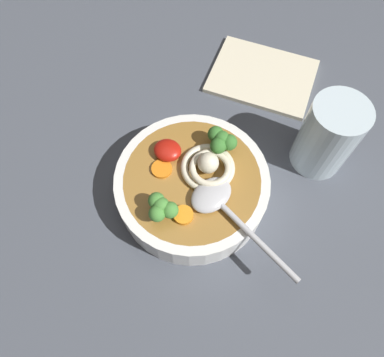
{
  "coord_description": "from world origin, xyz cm",
  "views": [
    {
      "loc": [
        10.57,
        -22.76,
        53.45
      ],
      "look_at": [
        1.5,
        -2.89,
        9.31
      ],
      "focal_mm": 33.73,
      "sensor_mm": 36.0,
      "label": 1
    }
  ],
  "objects_px": {
    "soup_spoon": "(219,202)",
    "drinking_glass": "(328,136)",
    "soup_bowl": "(192,186)",
    "folded_napkin": "(262,76)",
    "noodle_pile": "(209,167)"
  },
  "relations": [
    {
      "from": "soup_spoon",
      "to": "drinking_glass",
      "type": "height_order",
      "value": "drinking_glass"
    },
    {
      "from": "soup_bowl",
      "to": "soup_spoon",
      "type": "relative_size",
      "value": 1.26
    },
    {
      "from": "soup_bowl",
      "to": "soup_spoon",
      "type": "xyz_separation_m",
      "value": [
        0.05,
        -0.02,
        0.03
      ]
    },
    {
      "from": "folded_napkin",
      "to": "soup_spoon",
      "type": "bearing_deg",
      "value": -84.22
    },
    {
      "from": "drinking_glass",
      "to": "soup_bowl",
      "type": "bearing_deg",
      "value": -137.61
    },
    {
      "from": "soup_bowl",
      "to": "folded_napkin",
      "type": "bearing_deg",
      "value": 85.71
    },
    {
      "from": "soup_spoon",
      "to": "drinking_glass",
      "type": "distance_m",
      "value": 0.19
    },
    {
      "from": "noodle_pile",
      "to": "drinking_glass",
      "type": "relative_size",
      "value": 0.67
    },
    {
      "from": "soup_bowl",
      "to": "noodle_pile",
      "type": "distance_m",
      "value": 0.04
    },
    {
      "from": "folded_napkin",
      "to": "drinking_glass",
      "type": "bearing_deg",
      "value": -42.64
    },
    {
      "from": "soup_bowl",
      "to": "folded_napkin",
      "type": "xyz_separation_m",
      "value": [
        0.02,
        0.26,
        -0.02
      ]
    },
    {
      "from": "drinking_glass",
      "to": "noodle_pile",
      "type": "bearing_deg",
      "value": -139.33
    },
    {
      "from": "soup_bowl",
      "to": "folded_napkin",
      "type": "relative_size",
      "value": 1.23
    },
    {
      "from": "noodle_pile",
      "to": "drinking_glass",
      "type": "bearing_deg",
      "value": 40.67
    },
    {
      "from": "soup_spoon",
      "to": "noodle_pile",
      "type": "bearing_deg",
      "value": 151.19
    }
  ]
}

